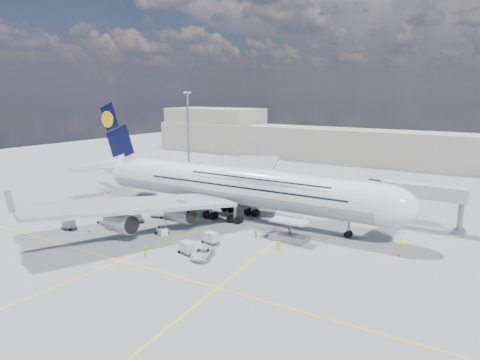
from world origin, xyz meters
The scene contains 31 objects.
ground centered at (0.00, 0.00, 0.00)m, with size 300.00×300.00×0.00m, color gray.
taxi_line_main centered at (0.00, 0.00, 0.01)m, with size 0.25×220.00×0.01m, color yellow.
taxi_line_cross centered at (0.00, -20.00, 0.01)m, with size 120.00×0.25×0.01m, color yellow.
taxi_line_diag centered at (14.00, 10.00, 0.01)m, with size 0.25×100.00×0.01m, color yellow.
airliner centered at (0.26, 10.00, 6.87)m, with size 77.26×79.15×23.71m.
jet_bridge centered at (29.81, 20.94, 6.85)m, with size 18.80×12.10×8.50m.
cargo_loader centered at (16.82, 2.89, 1.25)m, with size 8.53×3.20×3.67m.
light_mast centered at (-40.00, 45.00, 13.21)m, with size 3.00×0.70×25.50m.
terminal centered at (0.00, 95.00, 6.00)m, with size 180.00×16.00×12.00m, color #B2AD9E.
hangar centered at (-70.00, 100.00, 9.00)m, with size 40.00×22.00×18.00m, color #B2AD9E.
dolly_row_a centered at (-21.00, -13.63, 0.98)m, with size 3.21×2.37×1.82m.
dolly_row_b centered at (-18.10, -7.65, 0.34)m, with size 3.38×2.68×0.44m.
dolly_row_c centered at (-12.60, 1.81, 0.35)m, with size 3.47×2.68×0.45m.
dolly_back centered at (-14.11, -3.13, 1.04)m, with size 3.45×2.94×1.93m.
dolly_nose_far centered at (6.41, -5.79, 1.05)m, with size 3.30×2.10×1.95m.
dolly_nose_near centered at (6.48, -11.95, 1.07)m, with size 3.52×2.58×2.00m.
baggage_tug centered at (-3.80, -6.76, 0.74)m, with size 2.96×2.23×1.68m.
catering_truck_inner centered at (-11.93, 23.06, 1.72)m, with size 6.52×3.83×3.64m.
catering_truck_outer centered at (-10.12, 38.16, 1.87)m, with size 7.03×3.47×4.03m.
service_van centered at (9.58, -12.11, 0.77)m, with size 2.56×5.56×1.55m, color silver.
crew_nose centered at (34.42, 8.71, 0.93)m, with size 0.68×0.44×1.86m, color #E6FF1A.
crew_loader centered at (11.64, 0.44, 0.80)m, with size 0.78×0.61×1.61m, color #A1FF1A.
crew_wing centered at (-8.01, -1.15, 0.93)m, with size 1.09×0.45×1.86m, color #96E818.
crew_van centered at (17.80, -2.47, 0.81)m, with size 0.79×0.51×1.61m, color #E0EE19.
crew_tug centered at (1.91, -16.72, 0.84)m, with size 1.08×0.62×1.67m, color #BBEE19.
cone_nose centered at (35.02, 5.35, 0.28)m, with size 0.45×0.45×0.58m.
cone_wing_left_inner centered at (-4.88, 25.86, 0.28)m, with size 0.45×0.45×0.57m.
cone_wing_left_outer centered at (-12.54, 41.11, 0.28)m, with size 0.46×0.46×0.58m.
cone_wing_right_inner centered at (-11.09, -5.23, 0.28)m, with size 0.46×0.46×0.59m.
cone_wing_right_outer centered at (-16.45, -12.79, 0.24)m, with size 0.39×0.39×0.49m.
cone_tail centered at (-38.80, 11.66, 0.30)m, with size 0.49×0.49×0.62m.
Camera 1 is at (52.47, -66.79, 25.64)m, focal length 35.00 mm.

